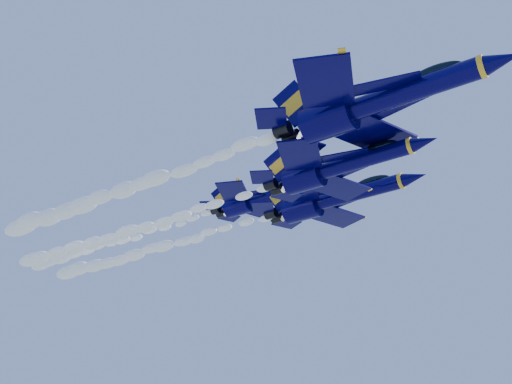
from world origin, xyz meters
The scene contains 8 objects.
jet_lead centered at (13.42, -11.66, 151.79)m, with size 20.10×16.49×7.47m.
smoke_trail_jet_lead centered at (-13.37, -11.66, 151.39)m, with size 36.41×2.08×1.87m, color white.
jet_second centered at (7.13, -5.96, 150.46)m, with size 16.50×13.53×6.13m.
smoke_trail_jet_second centered at (-18.12, -5.96, 150.09)m, with size 36.41×1.71×1.54m, color white.
jet_third centered at (0.65, 6.36, 154.04)m, with size 19.18×15.73×7.13m.
smoke_trail_jet_third centered at (-25.75, 6.36, 153.64)m, with size 36.41×1.98×1.79m, color white.
jet_fourth centered at (-10.47, 8.72, 157.96)m, with size 16.27×13.34×6.04m.
smoke_trail_jet_fourth centered at (-35.62, 8.72, 157.60)m, with size 36.41×1.68×1.51m, color white.
Camera 1 is at (28.74, -52.22, 122.62)m, focal length 45.00 mm.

